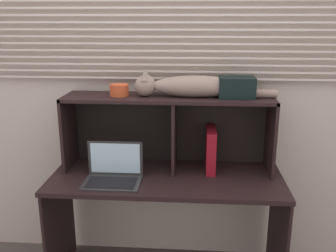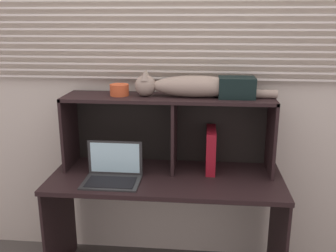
# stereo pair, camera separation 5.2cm
# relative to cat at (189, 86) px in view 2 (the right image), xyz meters

# --- Properties ---
(back_panel_with_blinds) EXTENTS (4.40, 0.08, 2.50)m
(back_panel_with_blinds) POSITION_rel_cat_xyz_m (-0.14, 0.21, -0.08)
(back_panel_with_blinds) COLOR beige
(back_panel_with_blinds) RESTS_ON ground
(desk) EXTENTS (1.52, 0.62, 0.77)m
(desk) POSITION_rel_cat_xyz_m (-0.14, -0.14, -0.72)
(desk) COLOR black
(desk) RESTS_ON ground
(hutch_shelf_unit) EXTENTS (1.39, 0.32, 0.50)m
(hutch_shelf_unit) POSITION_rel_cat_xyz_m (-0.13, 0.04, -0.23)
(hutch_shelf_unit) COLOR black
(hutch_shelf_unit) RESTS_ON desk
(cat) EXTENTS (0.92, 0.16, 0.17)m
(cat) POSITION_rel_cat_xyz_m (0.00, 0.00, 0.00)
(cat) COLOR gray
(cat) RESTS_ON hutch_shelf_unit
(laptop) EXTENTS (0.36, 0.25, 0.24)m
(laptop) POSITION_rel_cat_xyz_m (-0.47, -0.24, -0.52)
(laptop) COLOR #2B2B2B
(laptop) RESTS_ON desk
(binder_upright) EXTENTS (0.06, 0.27, 0.29)m
(binder_upright) POSITION_rel_cat_xyz_m (0.15, 0.00, -0.43)
(binder_upright) COLOR maroon
(binder_upright) RESTS_ON desk
(book_stack) EXTENTS (0.17, 0.23, 0.03)m
(book_stack) POSITION_rel_cat_xyz_m (-0.51, 0.00, -0.56)
(book_stack) COLOR brown
(book_stack) RESTS_ON desk
(small_basket) EXTENTS (0.12, 0.12, 0.08)m
(small_basket) POSITION_rel_cat_xyz_m (-0.46, 0.00, -0.03)
(small_basket) COLOR #C54C27
(small_basket) RESTS_ON hutch_shelf_unit
(storage_box) EXTENTS (0.23, 0.17, 0.13)m
(storage_box) POSITION_rel_cat_xyz_m (0.30, 0.00, -0.00)
(storage_box) COLOR black
(storage_box) RESTS_ON hutch_shelf_unit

